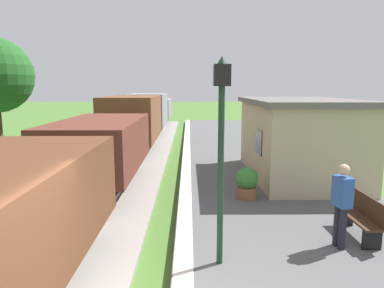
% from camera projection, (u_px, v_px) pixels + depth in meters
% --- Properties ---
extents(freight_train, '(2.50, 32.60, 2.72)m').
position_uv_depth(freight_train, '(134.00, 124.00, 18.26)').
color(freight_train, brown).
rests_on(freight_train, rail_near).
extents(station_hut, '(3.50, 5.80, 2.78)m').
position_uv_depth(station_hut, '(298.00, 138.00, 12.33)').
color(station_hut, tan).
rests_on(station_hut, platform_slab).
extents(bench_near_hut, '(0.42, 1.50, 0.91)m').
position_uv_depth(bench_near_hut, '(362.00, 216.00, 7.36)').
color(bench_near_hut, '#422819').
rests_on(bench_near_hut, platform_slab).
extents(bench_down_platform, '(0.42, 1.50, 0.91)m').
position_uv_depth(bench_down_platform, '(262.00, 142.00, 17.42)').
color(bench_down_platform, '#422819').
rests_on(bench_down_platform, platform_slab).
extents(person_waiting, '(0.32, 0.42, 1.71)m').
position_uv_depth(person_waiting, '(342.00, 203.00, 6.80)').
color(person_waiting, black).
rests_on(person_waiting, platform_slab).
extents(potted_planter, '(0.64, 0.64, 0.92)m').
position_uv_depth(potted_planter, '(247.00, 182.00, 9.94)').
color(potted_planter, brown).
rests_on(potted_planter, platform_slab).
extents(lamp_post_near, '(0.28, 0.28, 3.70)m').
position_uv_depth(lamp_post_near, '(221.00, 124.00, 5.92)').
color(lamp_post_near, '#193823').
rests_on(lamp_post_near, platform_slab).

